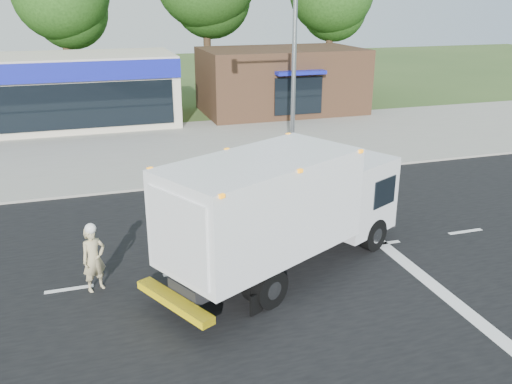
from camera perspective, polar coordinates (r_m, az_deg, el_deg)
ground at (r=15.67m, az=3.48°, el=-6.92°), size 120.00×120.00×0.00m
road_asphalt at (r=15.66m, az=3.48°, el=-6.90°), size 60.00×14.00×0.02m
sidewalk at (r=22.92m, az=-3.81°, el=2.06°), size 60.00×2.40×0.12m
parking_apron at (r=28.39m, az=-6.63°, el=5.37°), size 60.00×9.00×0.02m
lane_markings at (r=15.08m, az=10.18°, el=-8.27°), size 55.20×7.00×0.01m
ems_box_truck at (r=14.15m, az=2.90°, el=-1.31°), size 7.84×5.54×3.37m
emergency_worker at (r=14.23m, az=-16.72°, el=-6.64°), size 0.74×0.64×1.83m
retail_strip_mall at (r=33.57m, az=-24.31°, el=9.50°), size 18.00×6.20×4.00m
brown_storefront at (r=35.52m, az=2.66°, el=11.66°), size 10.00×6.70×4.00m
traffic_signal_pole at (r=22.04m, az=2.43°, el=14.31°), size 3.51×0.25×8.00m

